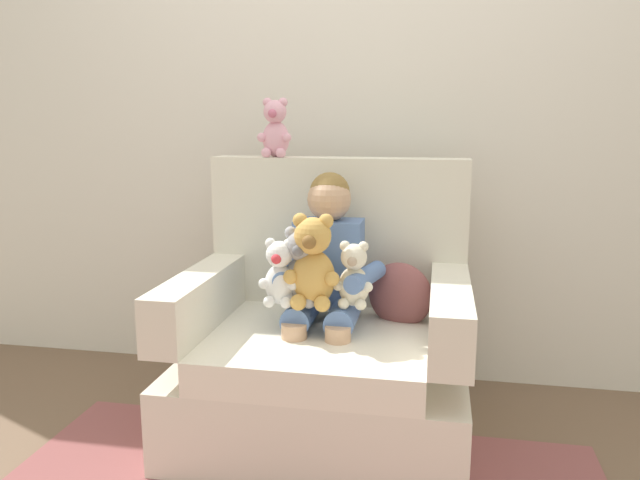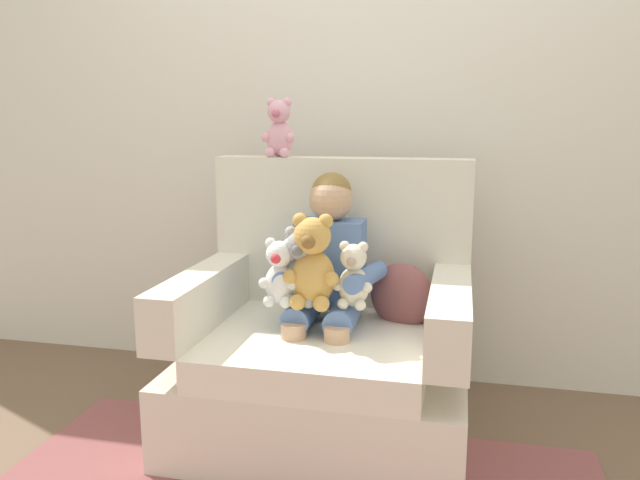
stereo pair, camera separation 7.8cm
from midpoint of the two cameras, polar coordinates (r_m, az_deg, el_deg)
name	(u,v)px [view 1 (the left image)]	position (r m, az deg, el deg)	size (l,w,h in m)	color
ground_plane	(323,434)	(2.56, -0.66, -17.38)	(8.00, 8.00, 0.00)	brown
back_wall	(351,101)	(2.94, 2.06, 12.63)	(6.00, 0.10, 2.60)	silver
armchair	(325,350)	(2.47, -0.44, -10.02)	(1.08, 0.87, 1.06)	silver
seated_child	(326,270)	(2.38, -0.43, -2.77)	(0.45, 0.39, 0.82)	#597AB7
plush_honey	(313,264)	(2.23, -1.66, -2.21)	(0.20, 0.17, 0.34)	gold
plush_grey	(301,269)	(2.27, -2.70, -2.64)	(0.17, 0.14, 0.29)	#9E9EA3
plush_cream	(354,276)	(2.24, 2.11, -3.36)	(0.14, 0.12, 0.24)	silver
plush_white	(280,274)	(2.27, -4.70, -3.15)	(0.15, 0.12, 0.25)	white
plush_pink_on_backrest	(275,130)	(2.66, -4.97, 10.05)	(0.15, 0.12, 0.25)	#EAA8BC
throw_pillow	(400,295)	(2.47, 6.44, -5.03)	(0.26, 0.12, 0.26)	#8C4C4C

